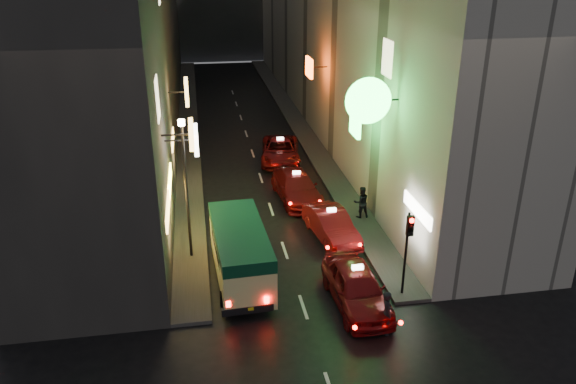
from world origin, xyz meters
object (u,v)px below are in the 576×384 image
taxi_near (357,284)px  minibus (240,248)px  pedestrian_crossing (387,310)px  traffic_light (409,237)px  lamp_post (186,181)px

taxi_near → minibus: bearing=150.1°
taxi_near → pedestrian_crossing: bearing=-72.8°
minibus → pedestrian_crossing: (4.79, -4.28, -0.57)m
traffic_light → lamp_post: bearing=151.1°
minibus → taxi_near: bearing=-29.9°
taxi_near → lamp_post: lamp_post is taller
pedestrian_crossing → traffic_light: (1.39, 2.00, 1.72)m
pedestrian_crossing → traffic_light: 2.98m
minibus → lamp_post: size_ratio=0.92×
minibus → pedestrian_crossing: size_ratio=2.97×
minibus → pedestrian_crossing: 6.45m
traffic_light → taxi_near: bearing=-176.1°
pedestrian_crossing → lamp_post: size_ratio=0.31×
pedestrian_crossing → traffic_light: traffic_light is taller
taxi_near → traffic_light: traffic_light is taller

